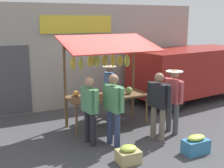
% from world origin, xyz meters
% --- Properties ---
extents(ground_plane, '(40.00, 40.00, 0.00)m').
position_xyz_m(ground_plane, '(0.00, 0.00, 0.00)').
color(ground_plane, '#424244').
extents(street_backdrop, '(9.00, 0.30, 3.40)m').
position_xyz_m(street_backdrop, '(0.05, -2.20, 1.70)').
color(street_backdrop, '#9E998E').
rests_on(street_backdrop, ground).
extents(market_stall, '(2.50, 1.46, 2.50)m').
position_xyz_m(market_stall, '(-0.02, -0.06, 1.56)').
color(market_stall, brown).
rests_on(market_stall, ground).
extents(vendor_with_sunhat, '(0.41, 0.67, 1.58)m').
position_xyz_m(vendor_with_sunhat, '(-0.44, -0.75, 0.92)').
color(vendor_with_sunhat, '#726656').
rests_on(vendor_with_sunhat, ground).
extents(shopper_with_ponytail, '(0.43, 0.71, 1.68)m').
position_xyz_m(shopper_with_ponytail, '(-1.29, 1.23, 1.00)').
color(shopper_with_ponytail, '#4C4C51').
rests_on(shopper_with_ponytail, ground).
extents(shopper_in_grey_tee, '(0.31, 0.71, 1.71)m').
position_xyz_m(shopper_in_grey_tee, '(0.44, 1.26, 1.00)').
color(shopper_in_grey_tee, navy).
rests_on(shopper_in_grey_tee, ground).
extents(shopper_with_shopping_bag, '(0.34, 0.69, 1.68)m').
position_xyz_m(shopper_with_shopping_bag, '(-0.69, 1.43, 0.98)').
color(shopper_with_shopping_bag, '#726656').
rests_on(shopper_with_shopping_bag, ground).
extents(shopper_in_striped_shirt, '(0.27, 0.69, 1.62)m').
position_xyz_m(shopper_in_striped_shirt, '(0.90, 0.93, 0.94)').
color(shopper_in_striped_shirt, '#232328').
rests_on(shopper_in_striped_shirt, ground).
extents(parked_van, '(4.59, 2.37, 1.88)m').
position_xyz_m(parked_van, '(-3.67, -1.08, 1.12)').
color(parked_van, maroon).
rests_on(parked_van, ground).
extents(produce_crate_near, '(0.58, 0.34, 0.43)m').
position_xyz_m(produce_crate_near, '(-1.00, 2.46, 0.20)').
color(produce_crate_near, teal).
rests_on(produce_crate_near, ground).
extents(produce_crate_side, '(0.48, 0.41, 0.38)m').
position_xyz_m(produce_crate_side, '(0.55, 2.17, 0.17)').
color(produce_crate_side, tan).
rests_on(produce_crate_side, ground).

